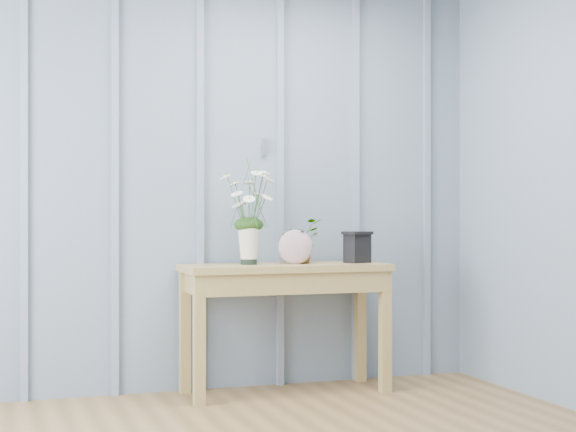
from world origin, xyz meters
name	(u,v)px	position (x,y,z in m)	size (l,w,h in m)	color
sideboard	(285,284)	(0.70, 1.99, 0.64)	(1.20, 0.45, 0.75)	olive
daisy_vase	(249,200)	(0.48, 2.01, 1.12)	(0.42, 0.32, 0.59)	black
spider_plant	(301,241)	(0.82, 2.06, 0.88)	(0.24, 0.21, 0.26)	#16390F
felt_disc_vessel	(296,247)	(0.75, 1.96, 0.85)	(0.20, 0.06, 0.20)	#854D68
carved_box	(357,247)	(1.15, 1.98, 0.85)	(0.18, 0.16, 0.19)	black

